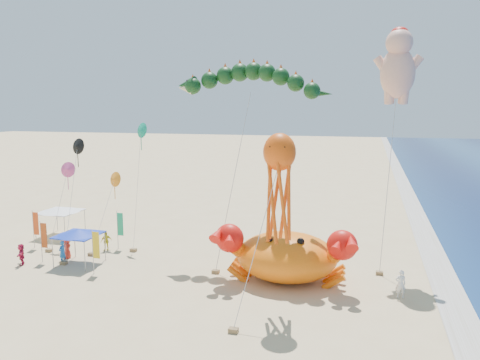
# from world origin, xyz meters

# --- Properties ---
(ground) EXTENTS (320.00, 320.00, 0.00)m
(ground) POSITION_xyz_m (0.00, 0.00, 0.00)
(ground) COLOR #D1B784
(ground) RESTS_ON ground
(foam_strip) EXTENTS (320.00, 320.00, 0.00)m
(foam_strip) POSITION_xyz_m (12.00, 0.00, 0.01)
(foam_strip) COLOR silver
(foam_strip) RESTS_ON ground
(crab_inflatable) EXTENTS (9.20, 5.95, 4.03)m
(crab_inflatable) POSITION_xyz_m (1.67, 0.43, 1.78)
(crab_inflatable) COLOR orange
(crab_inflatable) RESTS_ON ground
(dragon_kite) EXTENTS (11.62, 5.65, 14.49)m
(dragon_kite) POSITION_xyz_m (-1.98, 4.28, 13.21)
(dragon_kite) COLOR black
(dragon_kite) RESTS_ON ground
(cherub_kite) EXTENTS (2.41, 3.98, 17.14)m
(cherub_kite) POSITION_xyz_m (8.47, 5.96, 14.63)
(cherub_kite) COLOR #F9B298
(cherub_kite) RESTS_ON ground
(octopus_kite) EXTENTS (2.81, 4.61, 10.22)m
(octopus_kite) POSITION_xyz_m (1.96, -4.08, 7.61)
(octopus_kite) COLOR #EC510C
(octopus_kite) RESTS_ON ground
(canopy_blue) EXTENTS (3.20, 3.20, 2.71)m
(canopy_blue) POSITION_xyz_m (-13.78, -0.35, 2.44)
(canopy_blue) COLOR gray
(canopy_blue) RESTS_ON ground
(canopy_white) EXTENTS (3.59, 3.59, 2.71)m
(canopy_white) POSITION_xyz_m (-20.04, 5.95, 2.44)
(canopy_white) COLOR gray
(canopy_white) RESTS_ON ground
(feather_flags) EXTENTS (8.78, 5.76, 3.20)m
(feather_flags) POSITION_xyz_m (-15.07, 0.80, 2.01)
(feather_flags) COLOR gray
(feather_flags) RESTS_ON ground
(beachgoers) EXTENTS (27.78, 5.98, 1.77)m
(beachgoers) POSITION_xyz_m (-10.19, -0.03, 0.83)
(beachgoers) COLOR yellow
(beachgoers) RESTS_ON ground
(small_kites) EXTENTS (7.01, 6.69, 10.37)m
(small_kites) POSITION_xyz_m (-14.66, 4.17, 6.80)
(small_kites) COLOR #DE4A8E
(small_kites) RESTS_ON ground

